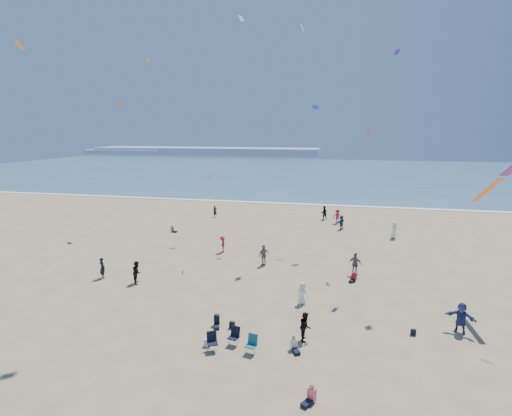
# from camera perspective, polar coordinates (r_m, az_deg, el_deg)

# --- Properties ---
(ground) EXTENTS (220.00, 220.00, 0.00)m
(ground) POSITION_cam_1_polar(r_m,az_deg,el_deg) (21.11, -10.93, -21.55)
(ground) COLOR tan
(ground) RESTS_ON ground
(ocean) EXTENTS (220.00, 100.00, 0.06)m
(ocean) POSITION_cam_1_polar(r_m,az_deg,el_deg) (112.01, 8.94, 5.08)
(ocean) COLOR #476B84
(ocean) RESTS_ON ground
(surf_line) EXTENTS (220.00, 1.20, 0.08)m
(surf_line) POSITION_cam_1_polar(r_m,az_deg,el_deg) (62.67, 5.72, 0.59)
(surf_line) COLOR white
(surf_line) RESTS_ON ground
(headland_far) EXTENTS (110.00, 20.00, 3.20)m
(headland_far) POSITION_cam_1_polar(r_m,az_deg,el_deg) (198.28, -7.19, 8.10)
(headland_far) COLOR #7A8EA8
(headland_far) RESTS_ON ground
(headland_near) EXTENTS (40.00, 14.00, 2.00)m
(headland_near) POSITION_cam_1_polar(r_m,az_deg,el_deg) (210.93, -18.02, 7.66)
(headland_near) COLOR #7A8EA8
(headland_near) RESTS_ON ground
(standing_flyers) EXTENTS (26.08, 31.63, 1.84)m
(standing_flyers) POSITION_cam_1_polar(r_m,az_deg,el_deg) (37.23, 8.02, -5.40)
(standing_flyers) COLOR #B4192C
(standing_flyers) RESTS_ON ground
(seated_group) EXTENTS (20.80, 26.34, 0.84)m
(seated_group) POSITION_cam_1_polar(r_m,az_deg,el_deg) (27.94, 0.01, -11.91)
(seated_group) COLOR white
(seated_group) RESTS_ON ground
(chair_cluster) EXTENTS (2.76, 1.57, 1.00)m
(chair_cluster) POSITION_cam_1_polar(r_m,az_deg,el_deg) (21.95, -3.43, -18.48)
(chair_cluster) COLOR black
(chair_cluster) RESTS_ON ground
(white_tote) EXTENTS (0.35, 0.20, 0.40)m
(white_tote) POSITION_cam_1_polar(r_m,az_deg,el_deg) (22.54, -6.95, -18.56)
(white_tote) COLOR silver
(white_tote) RESTS_ON ground
(black_backpack) EXTENTS (0.30, 0.22, 0.38)m
(black_backpack) POSITION_cam_1_polar(r_m,az_deg,el_deg) (24.19, -3.45, -16.35)
(black_backpack) COLOR black
(black_backpack) RESTS_ON ground
(navy_bag) EXTENTS (0.28, 0.18, 0.34)m
(navy_bag) POSITION_cam_1_polar(r_m,az_deg,el_deg) (25.06, 21.55, -16.17)
(navy_bag) COLOR black
(navy_bag) RESTS_ON ground
(kites_aloft) EXTENTS (37.69, 37.49, 28.41)m
(kites_aloft) POSITION_cam_1_polar(r_m,az_deg,el_deg) (28.80, 17.26, 17.88)
(kites_aloft) COLOR white
(kites_aloft) RESTS_ON ground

